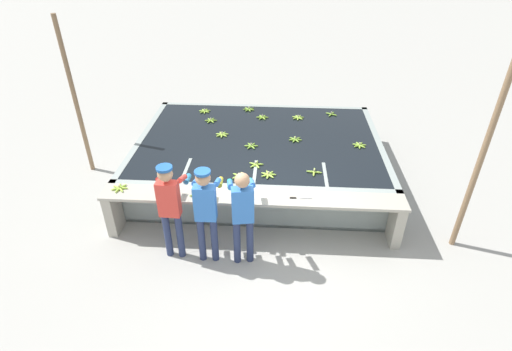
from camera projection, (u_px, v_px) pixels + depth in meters
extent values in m
plane|color=#A3A099|center=(251.00, 244.00, 6.66)|extent=(80.00, 80.00, 0.00)
cube|color=gray|center=(259.00, 172.00, 8.54)|extent=(4.93, 3.60, 0.06)
cube|color=gray|center=(253.00, 206.00, 6.87)|extent=(4.93, 0.12, 0.83)
cube|color=gray|center=(263.00, 121.00, 9.80)|extent=(4.93, 0.12, 0.83)
cube|color=gray|center=(146.00, 153.00, 8.47)|extent=(0.12, 3.60, 0.83)
cube|color=gray|center=(376.00, 160.00, 8.21)|extent=(0.12, 3.60, 0.83)
cube|color=black|center=(259.00, 155.00, 8.32)|extent=(4.69, 3.36, 0.76)
cube|color=gray|center=(188.00, 189.00, 7.32)|extent=(0.06, 0.80, 0.83)
cube|color=gray|center=(255.00, 191.00, 7.26)|extent=(0.06, 0.80, 0.83)
cube|color=gray|center=(323.00, 193.00, 7.19)|extent=(0.06, 0.80, 0.83)
cube|color=#A8A393|center=(252.00, 197.00, 6.42)|extent=(4.93, 0.45, 0.05)
cube|color=#A8A393|center=(114.00, 212.00, 6.77)|extent=(0.16, 0.41, 0.78)
cube|color=#A8A393|center=(396.00, 223.00, 6.51)|extent=(0.16, 0.41, 0.78)
cylinder|color=navy|center=(168.00, 235.00, 6.24)|extent=(0.11, 0.11, 0.82)
cylinder|color=navy|center=(180.00, 236.00, 6.23)|extent=(0.11, 0.11, 0.82)
cube|color=#DB3D33|center=(169.00, 199.00, 5.86)|extent=(0.33, 0.18, 0.58)
sphere|color=tan|center=(165.00, 174.00, 5.63)|extent=(0.22, 0.22, 0.22)
cylinder|color=#1E5199|center=(164.00, 168.00, 5.58)|extent=(0.23, 0.23, 0.04)
cylinder|color=#DB3D33|center=(161.00, 177.00, 5.98)|extent=(0.09, 0.31, 0.18)
cylinder|color=teal|center=(168.00, 178.00, 6.27)|extent=(0.09, 0.20, 0.08)
cylinder|color=#DB3D33|center=(182.00, 179.00, 5.95)|extent=(0.09, 0.31, 0.18)
cylinder|color=teal|center=(187.00, 179.00, 6.25)|extent=(0.09, 0.20, 0.08)
cylinder|color=navy|center=(202.00, 239.00, 6.16)|extent=(0.11, 0.11, 0.81)
cylinder|color=navy|center=(214.00, 239.00, 6.15)|extent=(0.11, 0.11, 0.81)
cube|color=blue|center=(205.00, 203.00, 5.79)|extent=(0.32, 0.18, 0.58)
sphere|color=tan|center=(203.00, 178.00, 5.56)|extent=(0.22, 0.22, 0.22)
cylinder|color=#1E5199|center=(202.00, 172.00, 5.50)|extent=(0.23, 0.23, 0.04)
cylinder|color=blue|center=(196.00, 182.00, 5.90)|extent=(0.08, 0.31, 0.18)
cylinder|color=gold|center=(200.00, 182.00, 6.20)|extent=(0.09, 0.20, 0.08)
cylinder|color=blue|center=(217.00, 182.00, 5.88)|extent=(0.08, 0.31, 0.18)
cylinder|color=gold|center=(220.00, 182.00, 6.18)|extent=(0.09, 0.20, 0.08)
cylinder|color=navy|center=(237.00, 241.00, 6.12)|extent=(0.11, 0.11, 0.81)
cylinder|color=navy|center=(250.00, 241.00, 6.14)|extent=(0.11, 0.11, 0.81)
cube|color=blue|center=(243.00, 205.00, 5.76)|extent=(0.34, 0.22, 0.57)
sphere|color=tan|center=(242.00, 180.00, 5.53)|extent=(0.22, 0.22, 0.22)
cylinder|color=blue|center=(230.00, 184.00, 5.85)|extent=(0.13, 0.32, 0.18)
cylinder|color=#1EA3AD|center=(230.00, 184.00, 6.15)|extent=(0.12, 0.21, 0.08)
cylinder|color=blue|center=(252.00, 183.00, 5.88)|extent=(0.13, 0.32, 0.18)
cylinder|color=#1EA3AD|center=(251.00, 183.00, 6.17)|extent=(0.12, 0.21, 0.08)
ellipsoid|color=#75A333|center=(298.00, 140.00, 8.05)|extent=(0.17, 0.06, 0.04)
ellipsoid|color=#75A333|center=(297.00, 139.00, 8.09)|extent=(0.15, 0.14, 0.04)
ellipsoid|color=#75A333|center=(295.00, 138.00, 8.10)|extent=(0.05, 0.17, 0.04)
ellipsoid|color=#75A333|center=(293.00, 139.00, 8.09)|extent=(0.16, 0.13, 0.04)
ellipsoid|color=#75A333|center=(293.00, 140.00, 8.05)|extent=(0.17, 0.08, 0.04)
ellipsoid|color=#75A333|center=(294.00, 141.00, 8.02)|extent=(0.10, 0.17, 0.04)
ellipsoid|color=#75A333|center=(297.00, 141.00, 8.02)|extent=(0.12, 0.17, 0.04)
cylinder|color=tan|center=(295.00, 138.00, 8.04)|extent=(0.03, 0.03, 0.04)
ellipsoid|color=#93BC3D|center=(259.00, 164.00, 7.22)|extent=(0.17, 0.07, 0.04)
ellipsoid|color=#93BC3D|center=(257.00, 163.00, 7.26)|extent=(0.06, 0.17, 0.04)
ellipsoid|color=#93BC3D|center=(253.00, 164.00, 7.24)|extent=(0.17, 0.11, 0.04)
ellipsoid|color=#93BC3D|center=(254.00, 166.00, 7.19)|extent=(0.14, 0.15, 0.04)
ellipsoid|color=#93BC3D|center=(257.00, 166.00, 7.18)|extent=(0.11, 0.17, 0.04)
cylinder|color=tan|center=(256.00, 163.00, 7.20)|extent=(0.03, 0.03, 0.04)
ellipsoid|color=#75A333|center=(253.00, 145.00, 7.86)|extent=(0.11, 0.17, 0.04)
ellipsoid|color=#75A333|center=(250.00, 145.00, 7.86)|extent=(0.12, 0.16, 0.04)
ellipsoid|color=#75A333|center=(248.00, 146.00, 7.82)|extent=(0.17, 0.05, 0.04)
ellipsoid|color=#75A333|center=(250.00, 147.00, 7.78)|extent=(0.11, 0.17, 0.04)
ellipsoid|color=#75A333|center=(253.00, 147.00, 7.78)|extent=(0.12, 0.16, 0.04)
ellipsoid|color=#75A333|center=(254.00, 146.00, 7.82)|extent=(0.17, 0.05, 0.04)
cylinder|color=tan|center=(251.00, 144.00, 7.80)|extent=(0.03, 0.03, 0.04)
ellipsoid|color=#75A333|center=(329.00, 114.00, 9.15)|extent=(0.17, 0.12, 0.04)
ellipsoid|color=#75A333|center=(330.00, 115.00, 9.08)|extent=(0.12, 0.17, 0.04)
ellipsoid|color=#75A333|center=(334.00, 115.00, 9.10)|extent=(0.17, 0.12, 0.04)
ellipsoid|color=#75A333|center=(332.00, 113.00, 9.16)|extent=(0.12, 0.17, 0.04)
cylinder|color=tan|center=(331.00, 113.00, 9.10)|extent=(0.03, 0.03, 0.04)
ellipsoid|color=#9EC642|center=(237.00, 175.00, 6.92)|extent=(0.16, 0.13, 0.04)
ellipsoid|color=#9EC642|center=(236.00, 177.00, 6.86)|extent=(0.16, 0.13, 0.04)
ellipsoid|color=#9EC642|center=(240.00, 178.00, 6.85)|extent=(0.09, 0.17, 0.04)
ellipsoid|color=#9EC642|center=(242.00, 176.00, 6.89)|extent=(0.17, 0.04, 0.04)
ellipsoid|color=#9EC642|center=(240.00, 174.00, 6.93)|extent=(0.08, 0.17, 0.04)
cylinder|color=tan|center=(239.00, 174.00, 6.87)|extent=(0.03, 0.03, 0.04)
ellipsoid|color=#7FAD33|center=(208.00, 121.00, 8.83)|extent=(0.17, 0.06, 0.04)
ellipsoid|color=#7FAD33|center=(209.00, 121.00, 8.79)|extent=(0.10, 0.17, 0.04)
ellipsoid|color=#7FAD33|center=(212.00, 121.00, 8.79)|extent=(0.13, 0.16, 0.04)
ellipsoid|color=#7FAD33|center=(213.00, 120.00, 8.83)|extent=(0.17, 0.06, 0.04)
ellipsoid|color=#7FAD33|center=(212.00, 120.00, 8.87)|extent=(0.10, 0.17, 0.04)
ellipsoid|color=#7FAD33|center=(210.00, 120.00, 8.87)|extent=(0.13, 0.16, 0.04)
cylinder|color=tan|center=(211.00, 119.00, 8.81)|extent=(0.03, 0.03, 0.04)
ellipsoid|color=#93BC3D|center=(314.00, 170.00, 7.05)|extent=(0.06, 0.17, 0.04)
ellipsoid|color=#93BC3D|center=(311.00, 172.00, 7.01)|extent=(0.17, 0.06, 0.04)
ellipsoid|color=#93BC3D|center=(314.00, 174.00, 6.96)|extent=(0.06, 0.17, 0.04)
ellipsoid|color=#93BC3D|center=(317.00, 172.00, 6.99)|extent=(0.17, 0.06, 0.04)
cylinder|color=tan|center=(314.00, 170.00, 6.98)|extent=(0.03, 0.03, 0.04)
ellipsoid|color=#9EC642|center=(266.00, 175.00, 6.91)|extent=(0.17, 0.12, 0.04)
ellipsoid|color=#9EC642|center=(268.00, 176.00, 6.88)|extent=(0.06, 0.17, 0.04)
ellipsoid|color=#9EC642|center=(270.00, 176.00, 6.89)|extent=(0.14, 0.15, 0.04)
ellipsoid|color=#9EC642|center=(272.00, 175.00, 6.93)|extent=(0.17, 0.05, 0.04)
ellipsoid|color=#9EC642|center=(270.00, 173.00, 6.97)|extent=(0.13, 0.16, 0.04)
ellipsoid|color=#9EC642|center=(268.00, 173.00, 6.98)|extent=(0.08, 0.17, 0.04)
ellipsoid|color=#9EC642|center=(266.00, 174.00, 6.95)|extent=(0.17, 0.10, 0.04)
cylinder|color=tan|center=(268.00, 173.00, 6.91)|extent=(0.03, 0.03, 0.04)
ellipsoid|color=#75A333|center=(251.00, 110.00, 9.35)|extent=(0.17, 0.09, 0.04)
ellipsoid|color=#75A333|center=(251.00, 109.00, 9.39)|extent=(0.16, 0.12, 0.04)
ellipsoid|color=#75A333|center=(249.00, 108.00, 9.41)|extent=(0.05, 0.17, 0.04)
ellipsoid|color=#75A333|center=(247.00, 109.00, 9.40)|extent=(0.15, 0.14, 0.04)
ellipsoid|color=#75A333|center=(246.00, 109.00, 9.36)|extent=(0.17, 0.06, 0.04)
ellipsoid|color=#75A333|center=(247.00, 110.00, 9.33)|extent=(0.12, 0.16, 0.04)
ellipsoid|color=#75A333|center=(249.00, 110.00, 9.32)|extent=(0.09, 0.17, 0.04)
cylinder|color=tan|center=(249.00, 108.00, 9.34)|extent=(0.03, 0.03, 0.04)
ellipsoid|color=#8CB738|center=(360.00, 147.00, 7.80)|extent=(0.05, 0.17, 0.04)
ellipsoid|color=#8CB738|center=(362.00, 146.00, 7.81)|extent=(0.15, 0.15, 0.04)
ellipsoid|color=#8CB738|center=(362.00, 145.00, 7.85)|extent=(0.17, 0.05, 0.04)
ellipsoid|color=#8CB738|center=(361.00, 144.00, 7.88)|extent=(0.12, 0.16, 0.04)
ellipsoid|color=#8CB738|center=(358.00, 144.00, 7.89)|extent=(0.09, 0.17, 0.04)
ellipsoid|color=#8CB738|center=(357.00, 145.00, 7.86)|extent=(0.17, 0.09, 0.04)
ellipsoid|color=#8CB738|center=(357.00, 146.00, 7.82)|extent=(0.16, 0.12, 0.04)
cylinder|color=tan|center=(360.00, 144.00, 7.83)|extent=(0.03, 0.03, 0.04)
ellipsoid|color=#8CB738|center=(206.00, 112.00, 9.24)|extent=(0.17, 0.12, 0.04)
ellipsoid|color=#8CB738|center=(207.00, 111.00, 9.28)|extent=(0.17, 0.10, 0.04)
ellipsoid|color=#8CB738|center=(206.00, 110.00, 9.31)|extent=(0.08, 0.17, 0.04)
ellipsoid|color=#8CB738|center=(204.00, 110.00, 9.31)|extent=(0.13, 0.16, 0.04)
ellipsoid|color=#8CB738|center=(202.00, 111.00, 9.28)|extent=(0.17, 0.05, 0.04)
ellipsoid|color=#8CB738|center=(203.00, 112.00, 9.24)|extent=(0.14, 0.15, 0.04)
ellipsoid|color=#8CB738|center=(205.00, 112.00, 9.22)|extent=(0.06, 0.17, 0.04)
cylinder|color=tan|center=(205.00, 110.00, 9.25)|extent=(0.03, 0.03, 0.04)
ellipsoid|color=#9EC642|center=(219.00, 134.00, 8.26)|extent=(0.17, 0.07, 0.04)
ellipsoid|color=#9EC642|center=(220.00, 135.00, 8.22)|extent=(0.15, 0.14, 0.04)
ellipsoid|color=#9EC642|center=(222.00, 136.00, 8.20)|extent=(0.04, 0.17, 0.04)
ellipsoid|color=#9EC642|center=(224.00, 135.00, 8.21)|extent=(0.16, 0.13, 0.04)
ellipsoid|color=#9EC642|center=(225.00, 134.00, 8.25)|extent=(0.17, 0.08, 0.04)
ellipsoid|color=#9EC642|center=(223.00, 133.00, 8.29)|extent=(0.10, 0.17, 0.04)
ellipsoid|color=#9EC642|center=(221.00, 133.00, 8.29)|extent=(0.11, 0.17, 0.04)
cylinder|color=tan|center=(222.00, 133.00, 8.23)|extent=(0.03, 0.03, 0.04)
ellipsoid|color=#7FAD33|center=(261.00, 116.00, 9.02)|extent=(0.12, 0.16, 0.04)
ellipsoid|color=#7FAD33|center=(260.00, 117.00, 8.98)|extent=(0.17, 0.04, 0.04)
ellipsoid|color=#7FAD33|center=(261.00, 118.00, 8.94)|extent=(0.11, 0.17, 0.04)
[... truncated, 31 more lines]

